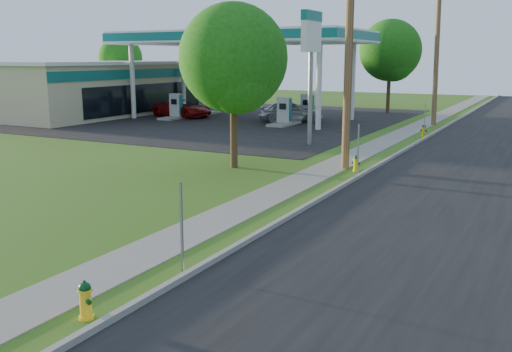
# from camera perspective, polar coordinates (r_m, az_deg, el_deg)

# --- Properties ---
(road) EXTENTS (8.00, 120.00, 0.02)m
(road) POSITION_cam_1_polar(r_m,az_deg,el_deg) (16.05, 17.90, -5.11)
(road) COLOR black
(road) RESTS_ON ground
(curb) EXTENTS (0.15, 120.00, 0.15)m
(curb) POSITION_cam_1_polar(r_m,az_deg,el_deg) (17.12, 4.63, -3.30)
(curb) COLOR gray
(curb) RESTS_ON ground
(sidewalk) EXTENTS (1.50, 120.00, 0.03)m
(sidewalk) POSITION_cam_1_polar(r_m,az_deg,el_deg) (17.88, -0.53, -2.82)
(sidewalk) COLOR gray
(sidewalk) RESTS_ON ground
(forecourt) EXTENTS (26.00, 28.00, 0.02)m
(forecourt) POSITION_cam_1_polar(r_m,az_deg,el_deg) (43.98, -3.77, 5.82)
(forecourt) COLOR black
(forecourt) RESTS_ON ground
(utility_pole_mid) EXTENTS (1.40, 0.32, 9.80)m
(utility_pole_mid) POSITION_cam_1_polar(r_m,az_deg,el_deg) (23.48, 9.27, 12.67)
(utility_pole_mid) COLOR brown
(utility_pole_mid) RESTS_ON ground
(utility_pole_far) EXTENTS (1.40, 0.32, 9.50)m
(utility_pole_far) POSITION_cam_1_polar(r_m,az_deg,el_deg) (40.92, 17.62, 11.60)
(utility_pole_far) COLOR brown
(utility_pole_far) RESTS_ON ground
(sign_post_near) EXTENTS (0.05, 0.04, 2.00)m
(sign_post_near) POSITION_cam_1_polar(r_m,az_deg,el_deg) (12.10, -7.44, -5.20)
(sign_post_near) COLOR gray
(sign_post_near) RESTS_ON ground
(sign_post_mid) EXTENTS (0.05, 0.04, 2.00)m
(sign_post_mid) POSITION_cam_1_polar(r_m,az_deg,el_deg) (22.53, 10.17, 2.59)
(sign_post_mid) COLOR gray
(sign_post_mid) RESTS_ON ground
(sign_post_far) EXTENTS (0.05, 0.04, 2.00)m
(sign_post_far) POSITION_cam_1_polar(r_m,az_deg,el_deg) (34.26, 16.51, 5.37)
(sign_post_far) COLOR gray
(sign_post_far) RESTS_ON ground
(gas_canopy) EXTENTS (18.18, 9.18, 6.40)m
(gas_canopy) POSITION_cam_1_polar(r_m,az_deg,el_deg) (42.75, -1.53, 13.58)
(gas_canopy) COLOR silver
(gas_canopy) RESTS_ON ground
(fuel_pump_nw) EXTENTS (1.20, 3.20, 1.90)m
(fuel_pump_nw) POSITION_cam_1_polar(r_m,az_deg,el_deg) (43.64, -7.99, 6.63)
(fuel_pump_nw) COLOR gray
(fuel_pump_nw) RESTS_ON ground
(fuel_pump_ne) EXTENTS (1.20, 3.20, 1.90)m
(fuel_pump_ne) POSITION_cam_1_polar(r_m,az_deg,el_deg) (39.07, 2.84, 6.15)
(fuel_pump_ne) COLOR gray
(fuel_pump_ne) RESTS_ON ground
(fuel_pump_sw) EXTENTS (1.20, 3.20, 1.90)m
(fuel_pump_sw) POSITION_cam_1_polar(r_m,az_deg,el_deg) (46.93, -5.11, 7.04)
(fuel_pump_sw) COLOR gray
(fuel_pump_sw) RESTS_ON ground
(fuel_pump_se) EXTENTS (1.20, 3.20, 1.90)m
(fuel_pump_se) POSITION_cam_1_polar(r_m,az_deg,el_deg) (42.71, 5.14, 6.59)
(fuel_pump_se) COLOR gray
(fuel_pump_se) RESTS_ON ground
(convenience_store) EXTENTS (10.40, 22.40, 4.25)m
(convenience_store) POSITION_cam_1_polar(r_m,az_deg,el_deg) (50.45, -14.60, 8.64)
(convenience_store) COLOR tan
(convenience_store) RESTS_ON ground
(price_pylon) EXTENTS (0.34, 2.04, 6.85)m
(price_pylon) POSITION_cam_1_polar(r_m,az_deg,el_deg) (30.02, 5.55, 13.44)
(price_pylon) COLOR gray
(price_pylon) RESTS_ON ground
(tree_verge) EXTENTS (4.43, 4.43, 6.72)m
(tree_verge) POSITION_cam_1_polar(r_m,az_deg,el_deg) (23.42, -2.17, 11.28)
(tree_verge) COLOR #3C2818
(tree_verge) RESTS_ON ground
(tree_lot) EXTENTS (5.05, 5.05, 7.65)m
(tree_lot) POSITION_cam_1_polar(r_m,az_deg,el_deg) (48.99, 13.37, 11.90)
(tree_lot) COLOR #3C2818
(tree_lot) RESTS_ON ground
(tree_back) EXTENTS (4.46, 4.46, 6.76)m
(tree_back) POSITION_cam_1_polar(r_m,az_deg,el_deg) (61.57, -13.36, 11.26)
(tree_back) COLOR #3C2818
(tree_back) RESTS_ON ground
(hydrant_near) EXTENTS (0.37, 0.33, 0.72)m
(hydrant_near) POSITION_cam_1_polar(r_m,az_deg,el_deg) (10.62, -16.70, -11.81)
(hydrant_near) COLOR yellow
(hydrant_near) RESTS_ON ground
(hydrant_mid) EXTENTS (0.36, 0.32, 0.68)m
(hydrant_mid) POSITION_cam_1_polar(r_m,az_deg,el_deg) (23.34, 9.97, 1.25)
(hydrant_mid) COLOR #ECC900
(hydrant_mid) RESTS_ON ground
(hydrant_far) EXTENTS (0.39, 0.35, 0.76)m
(hydrant_far) POSITION_cam_1_polar(r_m,az_deg,el_deg) (34.54, 16.43, 4.37)
(hydrant_far) COLOR #FFDB03
(hydrant_far) RESTS_ON ground
(car_red) EXTENTS (5.13, 2.89, 1.35)m
(car_red) POSITION_cam_1_polar(r_m,az_deg,el_deg) (44.65, -7.35, 6.70)
(car_red) COLOR maroon
(car_red) RESTS_ON ground
(car_silver) EXTENTS (4.84, 3.50, 1.53)m
(car_silver) POSITION_cam_1_polar(r_m,az_deg,el_deg) (41.19, 3.47, 6.49)
(car_silver) COLOR #A1A4A8
(car_silver) RESTS_ON ground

